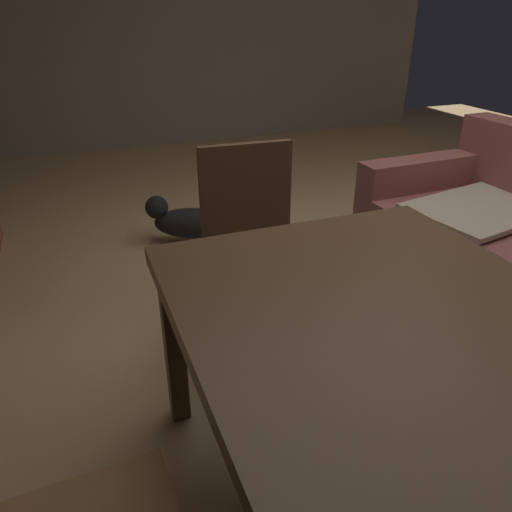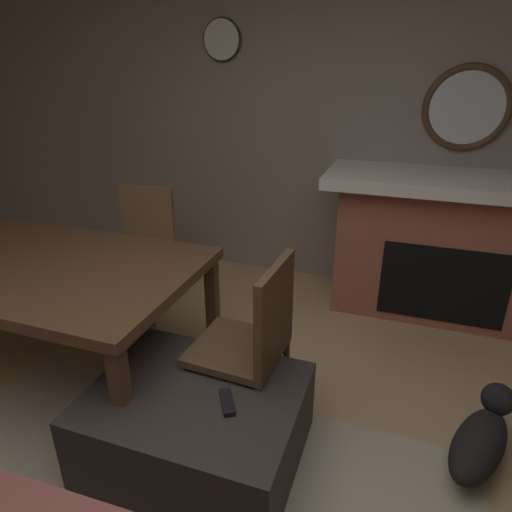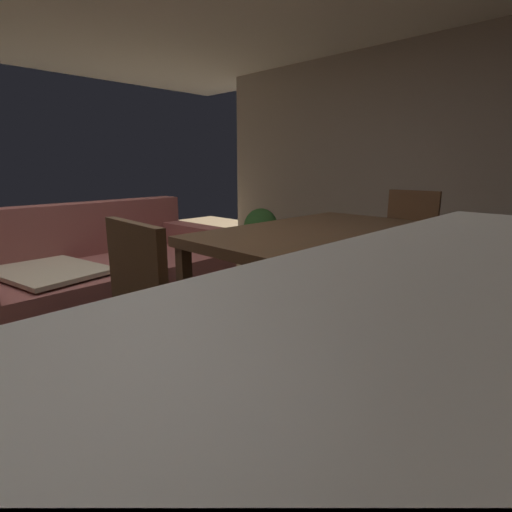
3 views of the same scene
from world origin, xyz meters
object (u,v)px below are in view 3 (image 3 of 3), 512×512
object	(u,v)px
ottoman_coffee_table	(162,346)
tv_remote	(126,317)
dining_chair_west	(163,313)
dining_chair_east	(406,238)
dining_table	(327,241)
dining_chair_south	(486,295)
couch	(97,277)
potted_plant	(261,230)

from	to	relation	value
ottoman_coffee_table	tv_remote	bearing A→B (deg)	168.92
dining_chair_west	dining_chair_east	size ratio (longest dim) A/B	1.00
dining_table	dining_chair_east	size ratio (longest dim) A/B	1.80
tv_remote	dining_table	world-z (taller)	dining_table
dining_table	dining_chair_south	world-z (taller)	dining_chair_south
couch	dining_chair_east	world-z (taller)	dining_chair_east
couch	potted_plant	world-z (taller)	couch
ottoman_coffee_table	potted_plant	xyz separation A→B (m)	(2.53, 1.68, 0.14)
ottoman_coffee_table	dining_chair_west	size ratio (longest dim) A/B	1.03
ottoman_coffee_table	dining_table	size ratio (longest dim) A/B	0.57
dining_table	dining_chair_south	size ratio (longest dim) A/B	1.80
dining_chair_south	potted_plant	world-z (taller)	dining_chair_south
dining_chair_west	potted_plant	world-z (taller)	dining_chair_west
dining_table	tv_remote	bearing A→B (deg)	164.03
dining_chair_west	potted_plant	distance (m)	3.37
tv_remote	dining_chair_east	size ratio (longest dim) A/B	0.17
tv_remote	dining_chair_west	xyz separation A→B (m)	(-0.00, -0.35, 0.12)
dining_chair_west	dining_chair_east	bearing A→B (deg)	0.00
dining_chair_east	dining_chair_south	bearing A→B (deg)	-142.53
dining_chair_east	ottoman_coffee_table	bearing A→B (deg)	172.21
couch	ottoman_coffee_table	distance (m)	1.21
dining_table	dining_chair_west	xyz separation A→B (m)	(-1.23, 0.00, -0.15)
couch	ottoman_coffee_table	xyz separation A→B (m)	(-0.18, -1.19, -0.10)
dining_table	ottoman_coffee_table	bearing A→B (deg)	163.25
couch	dining_chair_south	xyz separation A→B (m)	(0.88, -2.44, 0.22)
dining_table	dining_chair_east	xyz separation A→B (m)	(1.23, 0.01, -0.15)
dining_chair_west	dining_table	bearing A→B (deg)	-0.23
dining_table	dining_chair_east	world-z (taller)	dining_chair_east
tv_remote	potted_plant	size ratio (longest dim) A/B	0.26
dining_chair_east	dining_table	bearing A→B (deg)	-179.77
dining_chair_south	potted_plant	xyz separation A→B (m)	(1.47, 2.93, -0.18)
dining_chair_west	dining_chair_east	xyz separation A→B (m)	(2.46, 0.00, 0.00)
couch	tv_remote	distance (m)	1.21
couch	dining_chair_east	size ratio (longest dim) A/B	2.10
ottoman_coffee_table	tv_remote	xyz separation A→B (m)	(-0.17, 0.03, 0.21)
dining_chair_west	dining_chair_south	distance (m)	1.55
dining_chair_east	tv_remote	bearing A→B (deg)	171.98
ottoman_coffee_table	dining_table	distance (m)	1.20
dining_chair_south	dining_chair_east	distance (m)	1.54
potted_plant	dining_table	bearing A→B (deg)	-126.55
couch	dining_chair_west	distance (m)	1.56
tv_remote	dining_chair_south	bearing A→B (deg)	-77.51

